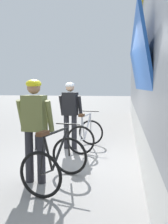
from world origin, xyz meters
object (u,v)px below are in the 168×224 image
Objects in this scene: cyclist_near_in_dark at (70,109)px; backpack_on_platform at (40,141)px; cyclist_far_in_olive at (35,122)px; bicycle_near_silver at (86,134)px; bicycle_far_black at (56,162)px.

cyclist_near_in_dark is 4.40× the size of backpack_on_platform.
cyclist_far_in_olive reaches higher than bicycle_near_silver.
backpack_on_platform is (-1.10, 2.18, -0.20)m from bicycle_far_black.
bicycle_far_black is at bearing -82.95° from backpack_on_platform.
backpack_on_platform is at bearing -168.92° from cyclist_near_in_dark.
cyclist_far_in_olive is at bearing -102.20° from bicycle_near_silver.
bicycle_near_silver is 1.23m from backpack_on_platform.
bicycle_near_silver is at bearing 0.81° from cyclist_near_in_dark.
cyclist_far_in_olive is 2.43m from bicycle_near_silver.
cyclist_near_in_dark and cyclist_far_in_olive have the same top height.
backpack_on_platform is (-0.71, 2.13, -0.85)m from cyclist_far_in_olive.
cyclist_far_in_olive is 0.76m from bicycle_far_black.
cyclist_near_in_dark is 1.55× the size of bicycle_near_silver.
cyclist_near_in_dark reaches higher than bicycle_near_silver.
cyclist_far_in_olive is 2.40m from backpack_on_platform.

